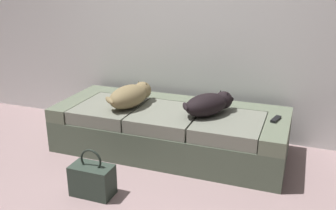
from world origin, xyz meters
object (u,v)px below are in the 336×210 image
at_px(couch, 170,130).
at_px(dog_dark, 209,104).
at_px(handbag, 92,180).
at_px(dog_tan, 131,95).
at_px(tv_remote, 276,119).

distance_m(couch, dog_dark, 0.49).
bearing_deg(handbag, dog_tan, 95.11).
relative_size(dog_tan, tv_remote, 3.98).
distance_m(dog_tan, dog_dark, 0.74).
distance_m(tv_remote, handbag, 1.58).
height_order(couch, handbag, couch).
xyz_separation_m(dog_tan, tv_remote, (1.30, 0.10, -0.09)).
relative_size(couch, dog_dark, 4.08).
relative_size(dog_tan, dog_dark, 1.15).
height_order(couch, tv_remote, tv_remote).
height_order(dog_dark, tv_remote, dog_dark).
height_order(dog_tan, handbag, dog_tan).
relative_size(dog_tan, handbag, 1.58).
height_order(couch, dog_dark, dog_dark).
bearing_deg(handbag, couch, 72.76).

